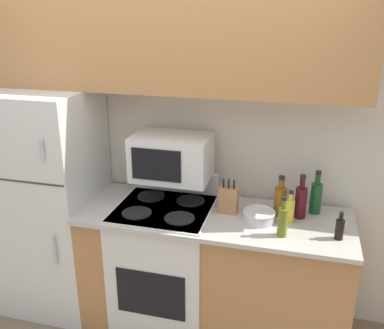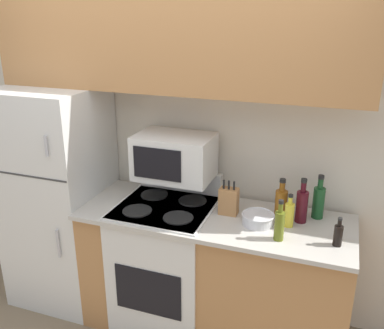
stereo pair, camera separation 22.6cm
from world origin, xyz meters
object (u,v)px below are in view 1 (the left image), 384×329
object	(u,v)px
bottle_olive_oil	(283,221)
bottle_cooking_spray	(290,210)
bottle_wine_red	(301,201)
bottle_soy_sauce	(340,228)
knife_block	(228,200)
bottle_whiskey	(280,200)
bottle_wine_green	(316,197)
refrigerator	(51,203)
bowl	(259,216)
stove	(166,264)
microwave	(172,157)

from	to	relation	value
bottle_olive_oil	bottle_cooking_spray	size ratio (longest dim) A/B	1.18
bottle_wine_red	bottle_soy_sauce	world-z (taller)	bottle_wine_red
knife_block	bottle_whiskey	distance (m)	0.34
bottle_wine_green	refrigerator	bearing A→B (deg)	-174.81
bottle_olive_oil	bottle_cooking_spray	bearing A→B (deg)	80.22
refrigerator	knife_block	xyz separation A→B (m)	(1.35, 0.03, 0.17)
knife_block	refrigerator	bearing A→B (deg)	-178.81
knife_block	bottle_whiskey	bearing A→B (deg)	8.31
bowl	stove	bearing A→B (deg)	177.78
microwave	bottle_soy_sauce	world-z (taller)	microwave
bottle_soy_sauce	bottle_whiskey	world-z (taller)	bottle_whiskey
bottle_olive_oil	bottle_cooking_spray	world-z (taller)	bottle_olive_oil
microwave	bottle_cooking_spray	bearing A→B (deg)	-8.21
bottle_cooking_spray	knife_block	bearing A→B (deg)	174.36
bottle_olive_oil	bottle_soy_sauce	size ratio (longest dim) A/B	1.44
bottle_olive_oil	bottle_wine_red	xyz separation A→B (m)	(0.10, 0.28, 0.02)
bowl	bottle_olive_oil	size ratio (longest dim) A/B	0.82
refrigerator	bottle_whiskey	xyz separation A→B (m)	(1.69, 0.08, 0.19)
bowl	bottle_wine_green	xyz separation A→B (m)	(0.35, 0.23, 0.08)
bottle_wine_red	bottle_wine_green	bearing A→B (deg)	45.20
refrigerator	knife_block	bearing A→B (deg)	1.19
knife_block	bottle_olive_oil	size ratio (longest dim) A/B	0.93
refrigerator	bottle_soy_sauce	distance (m)	2.07
stove	bottle_olive_oil	xyz separation A→B (m)	(0.81, -0.18, 0.55)
bottle_cooking_spray	bottle_wine_red	bearing A→B (deg)	53.92
knife_block	bottle_olive_oil	xyz separation A→B (m)	(0.37, -0.23, 0.01)
knife_block	bottle_wine_red	size ratio (longest dim) A/B	0.81
bottle_soy_sauce	stove	bearing A→B (deg)	173.63
stove	bottle_soy_sauce	distance (m)	1.26
bottle_wine_green	bottle_whiskey	xyz separation A→B (m)	(-0.23, -0.10, -0.01)
microwave	bowl	distance (m)	0.72
bowl	bottle_olive_oil	distance (m)	0.23
knife_block	bowl	xyz separation A→B (m)	(0.22, -0.08, -0.05)
knife_block	bottle_wine_red	xyz separation A→B (m)	(0.47, 0.05, 0.02)
microwave	bowl	world-z (taller)	microwave
bottle_cooking_spray	stove	bearing A→B (deg)	-179.08
bottle_cooking_spray	bottle_soy_sauce	xyz separation A→B (m)	(0.30, -0.14, -0.02)
microwave	bottle_whiskey	world-z (taller)	microwave
bottle_wine_green	bottle_soy_sauce	bearing A→B (deg)	-67.03
microwave	bottle_cooking_spray	size ratio (longest dim) A/B	2.43
bottle_cooking_spray	bottle_olive_oil	bearing A→B (deg)	-99.78
refrigerator	bottle_wine_green	size ratio (longest dim) A/B	5.72
refrigerator	microwave	size ratio (longest dim) A/B	3.21
stove	bottle_cooking_spray	distance (m)	1.00
bottle_wine_red	microwave	bearing A→B (deg)	178.06
refrigerator	bottle_olive_oil	xyz separation A→B (m)	(1.73, -0.20, 0.18)
bottle_wine_red	bottle_cooking_spray	size ratio (longest dim) A/B	1.36
refrigerator	stove	world-z (taller)	refrigerator
microwave	knife_block	xyz separation A→B (m)	(0.42, -0.08, -0.24)
bottle_wine_red	bottle_wine_green	xyz separation A→B (m)	(0.10, 0.10, 0.00)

